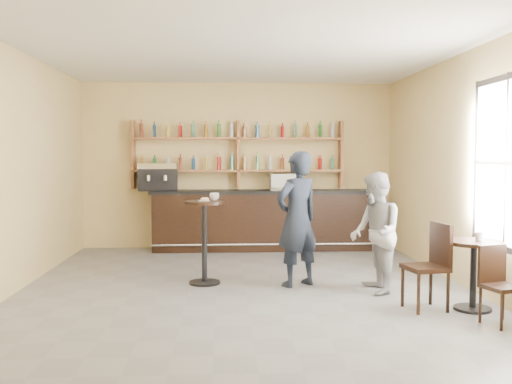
{
  "coord_description": "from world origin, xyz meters",
  "views": [
    {
      "loc": [
        -0.28,
        -7.63,
        1.79
      ],
      "look_at": [
        0.2,
        0.8,
        1.25
      ],
      "focal_mm": 40.0,
      "sensor_mm": 36.0,
      "label": 1
    }
  ],
  "objects": [
    {
      "name": "patron_second",
      "position": [
        1.69,
        -0.38,
        0.79
      ],
      "size": [
        0.61,
        0.77,
        1.58
      ],
      "primitive_type": "imported",
      "rotation": [
        0.0,
        0.0,
        -1.56
      ],
      "color": "gray",
      "rests_on": "floor"
    },
    {
      "name": "wall_right",
      "position": [
        3.0,
        0.0,
        1.6
      ],
      "size": [
        0.0,
        7.0,
        7.0
      ],
      "primitive_type": "plane",
      "rotation": [
        1.57,
        0.0,
        -1.57
      ],
      "color": "#DCBE7D",
      "rests_on": "floor"
    },
    {
      "name": "cafe_table",
      "position": [
        2.6,
        -1.27,
        0.41
      ],
      "size": [
        0.79,
        0.79,
        0.81
      ],
      "primitive_type": null,
      "rotation": [
        0.0,
        0.0,
        0.28
      ],
      "color": "black",
      "rests_on": "floor"
    },
    {
      "name": "cup_cafe",
      "position": [
        2.65,
        -1.27,
        0.86
      ],
      "size": [
        0.12,
        0.12,
        0.1
      ],
      "primitive_type": "imported",
      "rotation": [
        0.0,
        0.0,
        -0.23
      ],
      "color": "white",
      "rests_on": "cafe_table"
    },
    {
      "name": "wall_left",
      "position": [
        -3.0,
        0.0,
        1.6
      ],
      "size": [
        0.0,
        7.0,
        7.0
      ],
      "primitive_type": "plane",
      "rotation": [
        1.57,
        0.0,
        1.57
      ],
      "color": "#DCBE7D",
      "rests_on": "floor"
    },
    {
      "name": "shelf_unit",
      "position": [
        0.0,
        3.37,
        1.81
      ],
      "size": [
        4.0,
        0.26,
        1.4
      ],
      "primitive_type": null,
      "color": "brown",
      "rests_on": "wall_back"
    },
    {
      "name": "donut",
      "position": [
        -0.54,
        0.25,
        1.19
      ],
      "size": [
        0.13,
        0.13,
        0.04
      ],
      "primitive_type": "torus",
      "rotation": [
        0.0,
        0.0,
        -0.13
      ],
      "color": "#CD8B4B",
      "rests_on": "napkin"
    },
    {
      "name": "pastry_case",
      "position": [
        0.85,
        3.15,
        1.29
      ],
      "size": [
        0.54,
        0.44,
        0.31
      ],
      "primitive_type": null,
      "rotation": [
        0.0,
        0.0,
        -0.06
      ],
      "color": "silver",
      "rests_on": "bar_counter"
    },
    {
      "name": "liquor_bottles",
      "position": [
        0.0,
        3.37,
        1.98
      ],
      "size": [
        3.68,
        0.1,
        1.0
      ],
      "primitive_type": null,
      "color": "#8C5919",
      "rests_on": "shelf_unit"
    },
    {
      "name": "cup_pedestal",
      "position": [
        -0.41,
        0.36,
        1.22
      ],
      "size": [
        0.15,
        0.15,
        0.1
      ],
      "primitive_type": "imported",
      "rotation": [
        0.0,
        0.0,
        -0.11
      ],
      "color": "white",
      "rests_on": "pedestal_table"
    },
    {
      "name": "chair_west",
      "position": [
        2.05,
        -1.22,
        0.5
      ],
      "size": [
        0.51,
        0.51,
        1.01
      ],
      "primitive_type": null,
      "rotation": [
        0.0,
        0.0,
        -1.39
      ],
      "color": "black",
      "rests_on": "floor"
    },
    {
      "name": "wall_front",
      "position": [
        0.0,
        -3.5,
        1.6
      ],
      "size": [
        7.0,
        0.0,
        7.0
      ],
      "primitive_type": "plane",
      "rotation": [
        -1.57,
        0.0,
        0.0
      ],
      "color": "#DCBE7D",
      "rests_on": "floor"
    },
    {
      "name": "wall_back",
      "position": [
        0.0,
        3.5,
        1.6
      ],
      "size": [
        7.0,
        0.0,
        7.0
      ],
      "primitive_type": "plane",
      "rotation": [
        1.57,
        0.0,
        0.0
      ],
      "color": "#DCBE7D",
      "rests_on": "floor"
    },
    {
      "name": "napkin",
      "position": [
        -0.55,
        0.26,
        1.16
      ],
      "size": [
        0.18,
        0.18,
        0.0
      ],
      "primitive_type": "cube",
      "rotation": [
        0.0,
        0.0,
        0.27
      ],
      "color": "white",
      "rests_on": "pedestal_table"
    },
    {
      "name": "window_frame",
      "position": [
        2.99,
        -1.2,
        1.7
      ],
      "size": [
        0.04,
        1.7,
        2.1
      ],
      "primitive_type": null,
      "color": "black",
      "rests_on": "wall_right"
    },
    {
      "name": "window_pane",
      "position": [
        2.99,
        -1.2,
        1.7
      ],
      "size": [
        0.0,
        2.0,
        2.0
      ],
      "primitive_type": "plane",
      "rotation": [
        1.57,
        0.0,
        -1.57
      ],
      "color": "white",
      "rests_on": "wall_right"
    },
    {
      "name": "bar_counter",
      "position": [
        0.45,
        3.15,
        0.57
      ],
      "size": [
        4.2,
        0.82,
        1.14
      ],
      "primitive_type": null,
      "color": "black",
      "rests_on": "floor"
    },
    {
      "name": "chair_south",
      "position": [
        2.65,
        -1.87,
        0.42
      ],
      "size": [
        0.45,
        0.45,
        0.83
      ],
      "primitive_type": null,
      "rotation": [
        0.0,
        0.0,
        0.3
      ],
      "color": "black",
      "rests_on": "floor"
    },
    {
      "name": "floor",
      "position": [
        0.0,
        0.0,
        0.0
      ],
      "size": [
        7.0,
        7.0,
        0.0
      ],
      "primitive_type": "plane",
      "color": "slate",
      "rests_on": "ground"
    },
    {
      "name": "ceiling",
      "position": [
        0.0,
        0.0,
        3.2
      ],
      "size": [
        7.0,
        7.0,
        0.0
      ],
      "primitive_type": "plane",
      "rotation": [
        3.14,
        0.0,
        0.0
      ],
      "color": "white",
      "rests_on": "wall_back"
    },
    {
      "name": "pedestal_table",
      "position": [
        -0.55,
        0.26,
        0.58
      ],
      "size": [
        0.74,
        0.74,
        1.16
      ],
      "primitive_type": null,
      "rotation": [
        0.0,
        0.0,
        0.4
      ],
      "color": "black",
      "rests_on": "floor"
    },
    {
      "name": "man_main",
      "position": [
        0.73,
        0.08,
        0.93
      ],
      "size": [
        0.81,
        0.73,
        1.85
      ],
      "primitive_type": "imported",
      "rotation": [
        0.0,
        0.0,
        3.69
      ],
      "color": "black",
      "rests_on": "floor"
    },
    {
      "name": "espresso_machine",
      "position": [
        -1.51,
        3.15,
        1.39
      ],
      "size": [
        0.75,
        0.51,
        0.51
      ],
      "primitive_type": null,
      "rotation": [
        0.0,
        0.0,
        0.07
      ],
      "color": "black",
      "rests_on": "bar_counter"
    }
  ]
}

